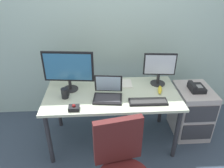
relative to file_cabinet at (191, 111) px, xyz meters
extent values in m
plane|color=#3A485A|center=(-1.04, -0.11, -0.33)|extent=(8.00, 8.00, 0.00)
cube|color=#B1CFC6|center=(-1.04, 0.62, 1.07)|extent=(6.00, 0.10, 2.80)
cube|color=beige|center=(-1.04, -0.11, 0.36)|extent=(1.53, 0.76, 0.03)
cylinder|color=#2D2D33|center=(-1.74, -0.43, 0.01)|extent=(0.05, 0.05, 0.67)
cylinder|color=#2D2D33|center=(-0.33, -0.43, 0.01)|extent=(0.05, 0.05, 0.67)
cylinder|color=#2D2D33|center=(-1.74, 0.21, 0.01)|extent=(0.05, 0.05, 0.67)
cylinder|color=#2D2D33|center=(-0.33, 0.21, 0.01)|extent=(0.05, 0.05, 0.67)
cube|color=#BEB3B1|center=(0.00, 0.00, 0.00)|extent=(0.42, 0.52, 0.65)
cube|color=#38383D|center=(0.00, -0.26, 0.14)|extent=(0.38, 0.01, 0.22)
cube|color=#38383D|center=(0.00, -0.26, -0.13)|extent=(0.38, 0.01, 0.22)
cube|color=black|center=(0.00, -0.02, 0.35)|extent=(0.17, 0.20, 0.06)
cube|color=black|center=(-0.06, -0.02, 0.40)|extent=(0.05, 0.18, 0.04)
cube|color=gray|center=(0.02, -0.03, 0.38)|extent=(0.07, 0.08, 0.01)
cube|color=#542020|center=(-1.04, -0.92, 0.43)|extent=(0.40, 0.14, 0.42)
cylinder|color=#262628|center=(-1.52, 0.01, 0.38)|extent=(0.18, 0.18, 0.01)
cylinder|color=#262628|center=(-1.52, 0.01, 0.44)|extent=(0.04, 0.04, 0.11)
cube|color=black|center=(-1.52, 0.01, 0.67)|extent=(0.57, 0.08, 0.35)
cube|color=teal|center=(-1.53, -0.01, 0.67)|extent=(0.52, 0.06, 0.31)
cylinder|color=#262628|center=(-0.46, 0.08, 0.38)|extent=(0.18, 0.18, 0.01)
cylinder|color=#262628|center=(-0.46, 0.08, 0.45)|extent=(0.04, 0.04, 0.12)
cube|color=black|center=(-0.46, 0.08, 0.64)|extent=(0.38, 0.06, 0.27)
cube|color=silver|center=(-0.46, 0.07, 0.64)|extent=(0.35, 0.04, 0.24)
cube|color=black|center=(-0.67, -0.32, 0.39)|extent=(0.41, 0.14, 0.02)
cube|color=#353535|center=(-0.67, -0.32, 0.40)|extent=(0.38, 0.12, 0.01)
cube|color=black|center=(-1.10, -0.24, 0.39)|extent=(0.33, 0.25, 0.02)
cube|color=#38383D|center=(-1.10, -0.24, 0.40)|extent=(0.29, 0.19, 0.00)
cube|color=black|center=(-1.08, -0.11, 0.51)|extent=(0.31, 0.09, 0.22)
cube|color=silver|center=(-1.08, -0.12, 0.51)|extent=(0.28, 0.07, 0.19)
cube|color=black|center=(-1.44, -0.41, 0.40)|extent=(0.11, 0.09, 0.04)
sphere|color=maroon|center=(-1.44, -0.41, 0.42)|extent=(0.04, 0.04, 0.04)
cylinder|color=black|center=(-1.56, -0.18, 0.44)|extent=(0.08, 0.08, 0.12)
torus|color=black|center=(-1.52, -0.18, 0.44)|extent=(0.01, 0.07, 0.07)
cube|color=white|center=(-0.86, 0.10, 0.38)|extent=(0.15, 0.21, 0.01)
ellipsoid|color=yellow|center=(-0.48, -0.10, 0.40)|extent=(0.10, 0.19, 0.04)
camera|label=1|loc=(-1.17, -2.21, 1.67)|focal=34.46mm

